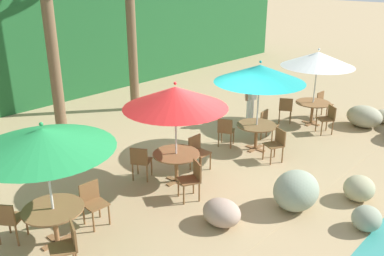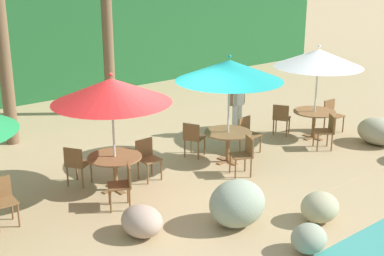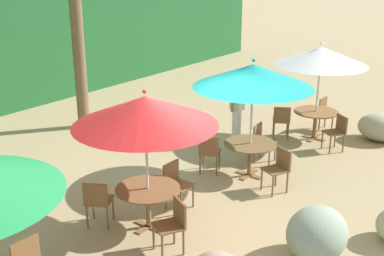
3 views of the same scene
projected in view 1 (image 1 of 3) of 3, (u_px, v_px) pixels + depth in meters
The scene contains 25 objects.
ground_plane at pixel (215, 168), 10.56m from camera, with size 120.00×120.00×0.00m, color tan.
terrace_deck at pixel (215, 167), 10.56m from camera, with size 18.00×5.20×0.01m.
foliage_backdrop at pixel (29, 20), 15.20m from camera, with size 28.00×2.40×6.00m.
umbrella_green at pixel (43, 139), 6.91m from camera, with size 2.42×2.42×2.39m.
dining_table_green at pixel (54, 214), 7.44m from camera, with size 1.10×1.10×0.74m.
chair_green_seaward at pixel (93, 200), 8.09m from camera, with size 0.44×0.45×0.87m.
chair_green_inland at pixel (8, 219), 7.49m from camera, with size 0.59×0.59×0.87m.
chair_green_left at pixel (68, 244), 6.80m from camera, with size 0.55×0.55×0.87m.
umbrella_red at pixel (175, 97), 9.11m from camera, with size 2.37×2.37×2.46m.
dining_table_red at pixel (176, 158), 9.65m from camera, with size 1.10×1.10×0.74m.
chair_red_seaward at pixel (198, 150), 10.32m from camera, with size 0.42×0.43×0.87m.
chair_red_inland at pixel (141, 161), 9.77m from camera, with size 0.58×0.58×0.87m.
chair_red_left at pixel (193, 177), 8.97m from camera, with size 0.57×0.57×0.87m.
umbrella_teal at pixel (260, 74), 10.86m from camera, with size 2.44×2.44×2.52m.
dining_table_teal at pixel (256, 129), 11.42m from camera, with size 1.10×1.10×0.74m.
chair_teal_seaward at pixel (267, 123), 12.15m from camera, with size 0.47×0.47×0.87m.
chair_teal_inland at pixel (226, 130), 11.62m from camera, with size 0.56×0.56×0.87m.
chair_teal_left at pixel (277, 143), 10.77m from camera, with size 0.56×0.56×0.87m.
umbrella_white at pixel (318, 59), 12.78m from camera, with size 2.27×2.27×2.48m.
dining_table_white at pixel (313, 106), 13.33m from camera, with size 1.10×1.10×0.74m.
chair_white_seaward at pixel (323, 103), 13.99m from camera, with size 0.43×0.44×0.87m.
chair_white_inland at pixel (286, 108), 13.45m from camera, with size 0.58×0.58×0.87m.
chair_white_left at pixel (328, 117), 12.60m from camera, with size 0.59×0.59×0.87m.
palm_tree_second at pixel (50, 23), 10.96m from camera, with size 3.07×2.77×5.03m.
waiter_in_white at pixel (251, 95), 13.19m from camera, with size 0.52×0.37×1.70m.
Camera 1 is at (-7.35, -6.03, 4.75)m, focal length 38.62 mm.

